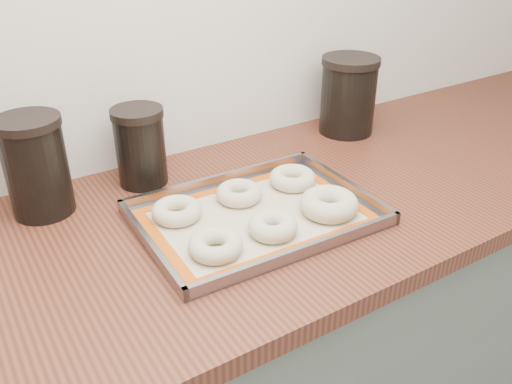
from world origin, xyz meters
TOP-DOWN VIEW (x-y plane):
  - cabinet at (0.00, 1.68)m, footprint 3.00×0.65m
  - countertop at (0.00, 1.68)m, footprint 3.06×0.68m
  - baking_tray at (-0.08, 1.63)m, footprint 0.47×0.34m
  - baking_mat at (-0.08, 1.63)m, footprint 0.43×0.30m
  - bagel_front_left at (-0.21, 1.57)m, footprint 0.10×0.10m
  - bagel_front_mid at (-0.09, 1.56)m, footprint 0.12×0.12m
  - bagel_front_right at (0.05, 1.57)m, footprint 0.13×0.13m
  - bagel_back_left at (-0.22, 1.71)m, footprint 0.12×0.12m
  - bagel_back_mid at (-0.08, 1.71)m, footprint 0.12×0.12m
  - bagel_back_right at (0.05, 1.70)m, footprint 0.10×0.10m
  - canister_left at (-0.43, 1.89)m, footprint 0.13×0.13m
  - canister_mid at (-0.21, 1.90)m, footprint 0.11×0.11m
  - canister_right at (0.36, 1.89)m, footprint 0.15×0.15m

SIDE VIEW (x-z plane):
  - cabinet at x=0.00m, z-range 0.00..0.86m
  - countertop at x=0.00m, z-range 0.86..0.90m
  - baking_mat at x=-0.08m, z-range 0.90..0.91m
  - baking_tray at x=-0.08m, z-range 0.89..0.92m
  - bagel_back_mid at x=-0.08m, z-range 0.90..0.94m
  - bagel_back_left at x=-0.22m, z-range 0.90..0.94m
  - bagel_front_left at x=-0.21m, z-range 0.90..0.94m
  - bagel_back_right at x=0.05m, z-range 0.90..0.94m
  - bagel_front_mid at x=-0.09m, z-range 0.90..0.94m
  - bagel_front_right at x=0.05m, z-range 0.90..0.95m
  - canister_mid at x=-0.21m, z-range 0.90..1.07m
  - canister_left at x=-0.43m, z-range 0.90..1.10m
  - canister_right at x=0.36m, z-range 0.90..1.10m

